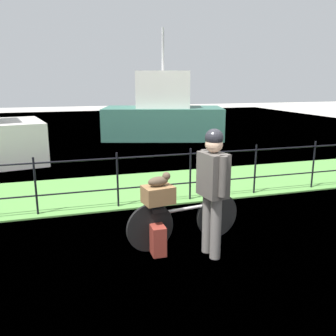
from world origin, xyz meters
name	(u,v)px	position (x,y,z in m)	size (l,w,h in m)	color
ground_plane	(200,261)	(0.00, 0.00, 0.00)	(60.00, 60.00, 0.00)	#B2ADA3
grass_strip	(143,188)	(0.00, 3.30, 0.01)	(27.00, 2.40, 0.03)	#569342
harbor_water	(106,142)	(0.00, 9.64, 0.00)	(30.00, 30.00, 0.00)	slate
iron_fence	(155,174)	(0.00, 2.27, 0.59)	(18.04, 0.04, 1.02)	black
bicycle_main	(184,220)	(-0.04, 0.54, 0.35)	(1.71, 0.32, 0.67)	black
wooden_crate	(158,195)	(-0.42, 0.48, 0.78)	(0.39, 0.30, 0.23)	brown
terrier_dog	(160,180)	(-0.40, 0.48, 0.98)	(0.32, 0.18, 0.18)	#4C3D2D
cyclist_person	(213,182)	(0.20, 0.12, 1.00)	(0.32, 0.53, 1.68)	slate
backpack_on_paving	(158,240)	(-0.47, 0.35, 0.20)	(0.28, 0.18, 0.40)	maroon
moored_boat_near	(163,114)	(2.34, 9.92, 0.96)	(5.09, 3.49, 4.22)	#336656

